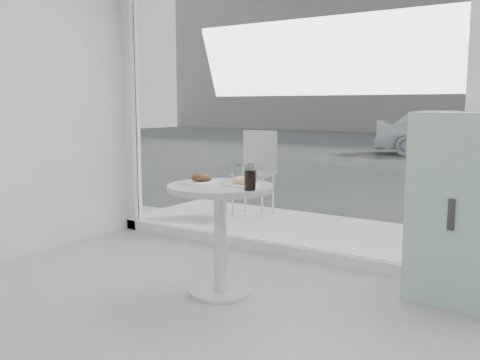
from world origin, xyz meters
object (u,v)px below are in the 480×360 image
Objects in this scene: water_tumbler_b at (251,174)px; plate_donut at (243,182)px; car_white at (450,131)px; cola_glass at (250,179)px; mint_cabinet at (459,209)px; plate_fritter at (202,180)px; main_table at (220,216)px; patio_chair at (256,167)px; water_tumbler_a at (240,174)px.

plate_donut is at bearing -79.23° from water_tumbler_b.
plate_donut is (1.32, -11.61, 0.15)m from car_white.
plate_donut is at bearing 174.21° from car_white.
water_tumbler_b is 0.91× the size of cola_glass.
mint_cabinet is at bearing 23.27° from water_tumbler_b.
plate_fritter is 0.44m from cola_glass.
mint_cabinet is at bearing -179.09° from car_white.
plate_fritter reaches higher than main_table.
patio_chair is at bearing 167.78° from car_white.
car_white reaches higher than plate_fritter.
plate_donut is at bearing -146.12° from mint_cabinet.
car_white is 11.84m from cola_glass.
main_table is 0.29m from plate_donut.
car_white reaches higher than main_table.
patio_chair is (-1.16, 2.29, 0.05)m from main_table.
water_tumbler_b reaches higher than plate_fritter.
car_white is 11.68m from plate_donut.
mint_cabinet is (1.38, 0.75, 0.08)m from main_table.
plate_donut is 0.21m from water_tumbler_a.
patio_chair reaches higher than main_table.
patio_chair reaches higher than plate_donut.
water_tumbler_a is (1.18, -2.07, 0.22)m from patio_chair.
patio_chair is 8.42× the size of water_tumbler_a.
main_table is 3.17× the size of plate_fritter.
mint_cabinet is at bearing -41.67° from patio_chair.
water_tumbler_b is at bearing 121.72° from cola_glass.
water_tumbler_b reaches higher than main_table.
patio_chair reaches higher than cola_glass.
patio_chair is at bearing 121.63° from cola_glass.
mint_cabinet is at bearing 21.22° from water_tumbler_a.
main_table is at bearing -157.26° from plate_donut.
water_tumbler_b is at bearing 100.77° from plate_donut.
water_tumbler_a is at bearing -154.08° from mint_cabinet.
water_tumbler_b is (1.30, -11.46, 0.19)m from car_white.
cola_glass is at bearing -46.46° from water_tumbler_a.
plate_fritter is at bearing -122.73° from water_tumbler_a.
mint_cabinet is at bearing 26.87° from plate_fritter.
mint_cabinet is at bearing 28.54° from main_table.
plate_fritter is 0.30m from plate_donut.
main_table is 0.61× the size of mint_cabinet.
cola_glass is at bearing -68.92° from patio_chair.
car_white is at bearing 95.94° from water_tumbler_a.
car_white reaches higher than water_tumbler_a.
cola_glass is (1.47, -11.75, 0.20)m from car_white.
water_tumbler_a is (-1.37, -0.53, 0.19)m from mint_cabinet.
water_tumbler_a is 0.81× the size of cola_glass.
main_table is 3.15× the size of plate_donut.
plate_fritter is 1.87× the size of water_tumbler_b.
mint_cabinet reaches higher than main_table.
plate_fritter is at bearing -148.42° from mint_cabinet.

